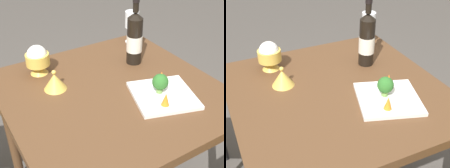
% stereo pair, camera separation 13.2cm
% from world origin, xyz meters
% --- Properties ---
extents(dining_table, '(0.91, 0.91, 0.73)m').
position_xyz_m(dining_table, '(0.00, 0.00, 0.65)').
color(dining_table, brown).
rests_on(dining_table, ground_plane).
extents(wine_bottle, '(0.08, 0.08, 0.33)m').
position_xyz_m(wine_bottle, '(-0.16, 0.23, 0.87)').
color(wine_bottle, black).
rests_on(wine_bottle, dining_table).
extents(wine_glass, '(0.08, 0.08, 0.18)m').
position_xyz_m(wine_glass, '(-0.36, 0.35, 0.86)').
color(wine_glass, white).
rests_on(wine_glass, dining_table).
extents(rice_bowl, '(0.11, 0.11, 0.14)m').
position_xyz_m(rice_bowl, '(-0.31, -0.22, 0.81)').
color(rice_bowl, gold).
rests_on(rice_bowl, dining_table).
extents(rice_bowl_lid, '(0.10, 0.10, 0.09)m').
position_xyz_m(rice_bowl_lid, '(-0.14, -0.21, 0.77)').
color(rice_bowl_lid, gold).
rests_on(rice_bowl_lid, dining_table).
extents(serving_plate, '(0.31, 0.31, 0.02)m').
position_xyz_m(serving_plate, '(0.16, 0.15, 0.74)').
color(serving_plate, white).
rests_on(serving_plate, dining_table).
extents(broccoli_floret, '(0.07, 0.07, 0.09)m').
position_xyz_m(broccoli_floret, '(0.14, 0.15, 0.80)').
color(broccoli_floret, '#729E4C').
rests_on(broccoli_floret, serving_plate).
extents(carrot_garnish_left, '(0.04, 0.04, 0.06)m').
position_xyz_m(carrot_garnish_left, '(0.09, 0.19, 0.78)').
color(carrot_garnish_left, orange).
rests_on(carrot_garnish_left, serving_plate).
extents(carrot_garnish_right, '(0.03, 0.03, 0.05)m').
position_xyz_m(carrot_garnish_right, '(0.22, 0.11, 0.78)').
color(carrot_garnish_right, orange).
rests_on(carrot_garnish_right, serving_plate).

